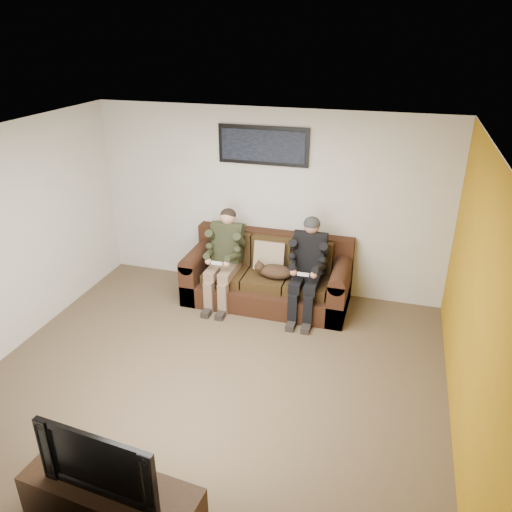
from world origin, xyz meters
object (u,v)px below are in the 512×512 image
(sofa, at_px, (269,277))
(cat, at_px, (274,271))
(person_right, at_px, (308,262))
(person_left, at_px, (225,252))
(tv_stand, at_px, (113,504))
(television, at_px, (105,456))
(framed_poster, at_px, (263,146))

(sofa, height_order, cat, sofa)
(sofa, distance_m, person_right, 0.72)
(person_left, bearing_deg, tv_stand, -84.26)
(person_left, bearing_deg, cat, -0.63)
(sofa, height_order, television, television)
(person_left, relative_size, cat, 1.98)
(person_right, relative_size, framed_poster, 1.05)
(tv_stand, relative_size, television, 1.43)
(person_right, bearing_deg, cat, -178.96)
(framed_poster, distance_m, tv_stand, 4.57)
(framed_poster, bearing_deg, television, -90.24)
(sofa, xyz_separation_m, cat, (0.13, -0.20, 0.20))
(person_left, relative_size, television, 1.33)
(sofa, height_order, framed_poster, framed_poster)
(television, bearing_deg, cat, 89.43)
(framed_poster, relative_size, television, 1.27)
(framed_poster, height_order, tv_stand, framed_poster)
(cat, bearing_deg, tv_stand, -95.54)
(tv_stand, distance_m, television, 0.50)
(sofa, distance_m, framed_poster, 1.81)
(person_right, height_order, cat, person_right)
(sofa, bearing_deg, framed_poster, 117.41)
(framed_poster, bearing_deg, cat, -60.43)
(cat, bearing_deg, framed_poster, 119.57)
(person_left, relative_size, person_right, 0.99)
(person_right, distance_m, tv_stand, 3.72)
(cat, xyz_separation_m, framed_poster, (-0.33, 0.58, 1.55))
(tv_stand, height_order, television, television)
(person_left, bearing_deg, person_right, 0.02)
(person_left, distance_m, cat, 0.73)
(tv_stand, bearing_deg, person_right, 82.47)
(sofa, relative_size, tv_stand, 1.60)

